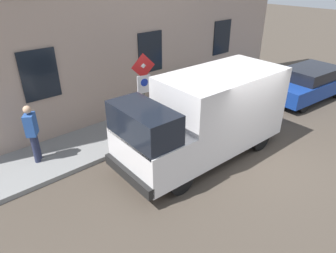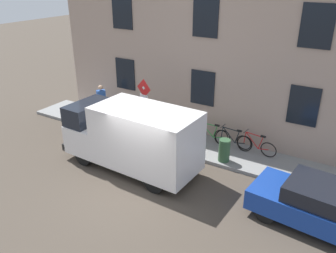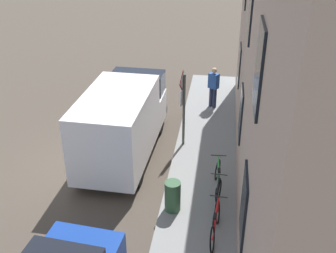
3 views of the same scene
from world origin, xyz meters
The scene contains 10 objects.
ground_plane centered at (0.00, 0.00, 0.00)m, with size 80.00×80.00×0.00m, color #453C33.
sidewalk_slab centered at (3.67, 0.00, 0.07)m, with size 2.10×17.14×0.14m, color gray.
building_facade centered at (5.07, 0.00, 3.60)m, with size 0.75×15.14×7.20m.
sign_post_stacked centered at (2.83, 1.74, 1.92)m, with size 0.19×0.55×2.65m.
delivery_van centered at (0.92, 0.94, 1.33)m, with size 2.17×5.39×2.50m.
bicycle_red centered at (4.17, -2.71, 0.51)m, with size 0.46×1.71×0.89m.
bicycle_black centered at (4.17, -1.73, 0.51)m, with size 0.46×1.71×0.89m.
bicycle_green centered at (4.17, -0.74, 0.51)m, with size 0.46×1.72×0.89m.
pedestrian centered at (3.75, 4.97, 1.07)m, with size 0.48×0.44×1.72m.
litter_bin centered at (2.97, -1.86, 0.59)m, with size 0.44×0.44×0.90m, color #2D5133.
Camera 3 is at (4.12, -10.71, 7.52)m, focal length 43.78 mm.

